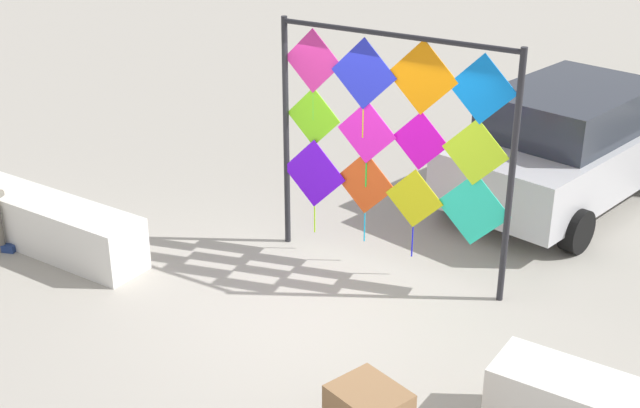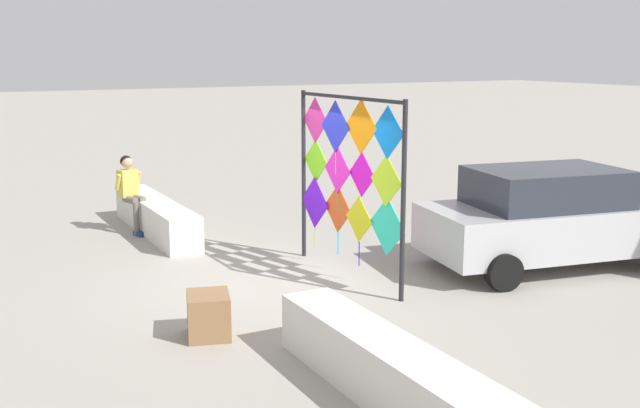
# 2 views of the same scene
# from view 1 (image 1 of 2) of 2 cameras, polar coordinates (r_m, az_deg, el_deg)

# --- Properties ---
(ground) EXTENTS (120.00, 120.00, 0.00)m
(ground) POSITION_cam_1_polar(r_m,az_deg,el_deg) (9.12, -0.12, -7.38)
(ground) COLOR #9E998E
(plaza_ledge_left) EXTENTS (3.73, 0.61, 0.64)m
(plaza_ledge_left) POSITION_cam_1_polar(r_m,az_deg,el_deg) (11.19, -19.29, -0.70)
(plaza_ledge_left) COLOR silver
(plaza_ledge_left) RESTS_ON ground
(kite_display_rack) EXTENTS (2.82, 0.19, 2.79)m
(kite_display_rack) POSITION_cam_1_polar(r_m,az_deg,el_deg) (9.35, 4.79, 4.75)
(kite_display_rack) COLOR #232328
(kite_display_rack) RESTS_ON ground
(parked_car) EXTENTS (2.56, 4.38, 1.60)m
(parked_car) POSITION_cam_1_polar(r_m,az_deg,el_deg) (12.01, 16.42, 3.97)
(parked_car) COLOR #B7B7BC
(parked_car) RESTS_ON ground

